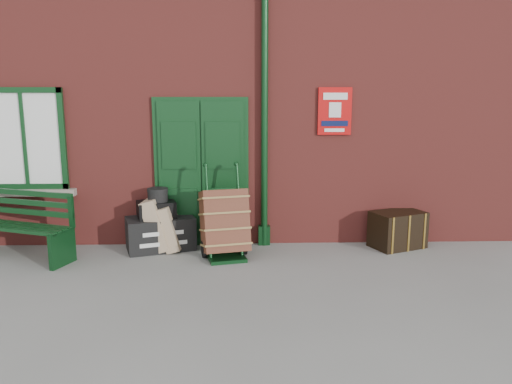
{
  "coord_description": "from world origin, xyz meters",
  "views": [
    {
      "loc": [
        0.31,
        -6.02,
        2.31
      ],
      "look_at": [
        0.5,
        0.6,
        1.0
      ],
      "focal_mm": 35.0,
      "sensor_mm": 36.0,
      "label": 1
    }
  ],
  "objects_px": {
    "houdini_trunk": "(161,233)",
    "dark_trunk": "(398,229)",
    "porter_trolley": "(224,223)",
    "bench": "(20,224)"
  },
  "relations": [
    {
      "from": "houdini_trunk",
      "to": "dark_trunk",
      "type": "relative_size",
      "value": 1.29
    },
    {
      "from": "houdini_trunk",
      "to": "porter_trolley",
      "type": "relative_size",
      "value": 0.75
    },
    {
      "from": "porter_trolley",
      "to": "dark_trunk",
      "type": "xyz_separation_m",
      "value": [
        2.62,
        0.39,
        -0.23
      ]
    },
    {
      "from": "bench",
      "to": "porter_trolley",
      "type": "bearing_deg",
      "value": 19.5
    },
    {
      "from": "dark_trunk",
      "to": "bench",
      "type": "bearing_deg",
      "value": 161.0
    },
    {
      "from": "houdini_trunk",
      "to": "dark_trunk",
      "type": "height_order",
      "value": "dark_trunk"
    },
    {
      "from": "bench",
      "to": "houdini_trunk",
      "type": "height_order",
      "value": "bench"
    },
    {
      "from": "porter_trolley",
      "to": "dark_trunk",
      "type": "height_order",
      "value": "porter_trolley"
    },
    {
      "from": "dark_trunk",
      "to": "porter_trolley",
      "type": "bearing_deg",
      "value": 165.84
    },
    {
      "from": "bench",
      "to": "dark_trunk",
      "type": "relative_size",
      "value": 2.19
    }
  ]
}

